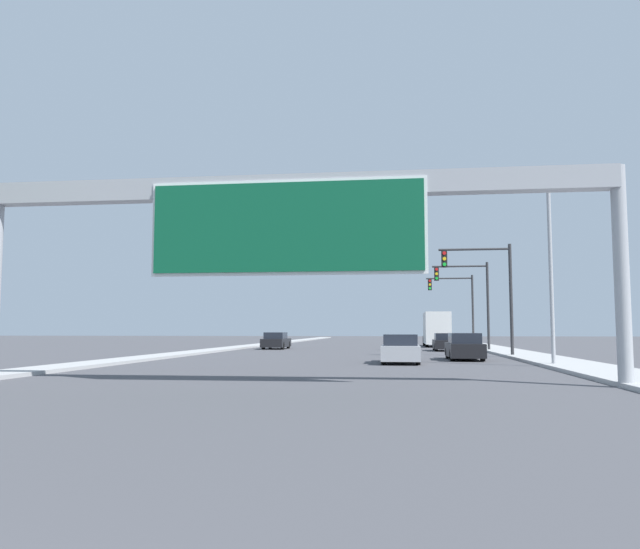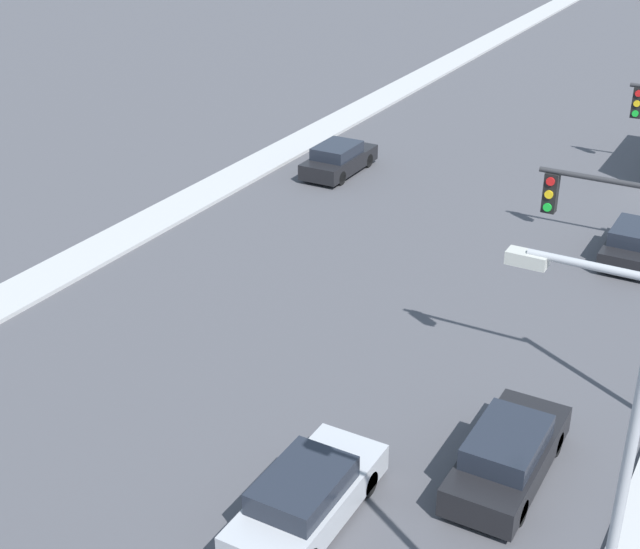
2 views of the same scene
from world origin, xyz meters
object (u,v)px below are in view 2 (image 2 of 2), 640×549
car_far_center (508,454)px  car_far_left (635,243)px  car_near_left (339,159)px  street_lamp_right (606,486)px  car_near_center (307,497)px

car_far_center → car_far_left: bearing=90.0°
car_far_center → car_near_left: (-14.00, 17.30, -0.03)m
car_far_center → street_lamp_right: size_ratio=0.53×
car_far_center → car_near_left: bearing=129.0°
car_far_center → car_near_center: 5.11m
car_far_center → car_near_center: bearing=-133.2°
car_near_center → street_lamp_right: street_lamp_right is taller
car_far_center → car_near_left: car_far_center is taller
car_near_center → car_near_left: (-10.50, 21.02, -0.01)m
car_far_left → car_near_center: (-3.50, -18.16, 0.02)m
car_far_left → car_near_center: car_near_center is taller
car_near_left → car_far_left: bearing=-11.6°
car_far_center → street_lamp_right: bearing=-62.0°
car_far_left → car_far_center: bearing=-90.0°
street_lamp_right → car_near_center: bearing=162.3°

